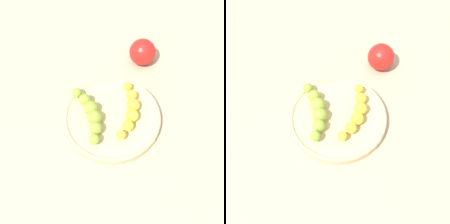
# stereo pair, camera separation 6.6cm
# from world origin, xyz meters

# --- Properties ---
(ground_plane) EXTENTS (2.40, 2.40, 0.00)m
(ground_plane) POSITION_xyz_m (0.00, 0.00, 0.00)
(ground_plane) COLOR tan
(fruit_bowl) EXTENTS (0.24, 0.24, 0.02)m
(fruit_bowl) POSITION_xyz_m (0.00, 0.00, 0.01)
(fruit_bowl) COLOR #D1B784
(fruit_bowl) RESTS_ON ground_plane
(banana_yellow) EXTENTS (0.07, 0.15, 0.03)m
(banana_yellow) POSITION_xyz_m (-0.04, 0.00, 0.04)
(banana_yellow) COLOR yellow
(banana_yellow) RESTS_ON fruit_bowl
(banana_green) EXTENTS (0.06, 0.16, 0.04)m
(banana_green) POSITION_xyz_m (0.05, -0.01, 0.04)
(banana_green) COLOR #8CAD38
(banana_green) RESTS_ON fruit_bowl
(apple_red) EXTENTS (0.07, 0.07, 0.07)m
(apple_red) POSITION_xyz_m (-0.12, -0.17, 0.04)
(apple_red) COLOR red
(apple_red) RESTS_ON ground_plane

